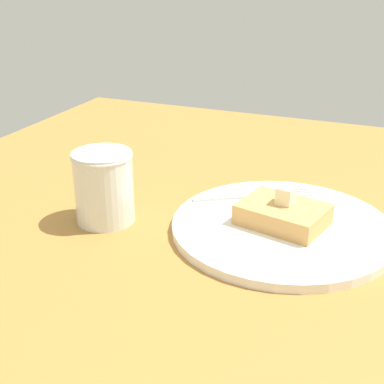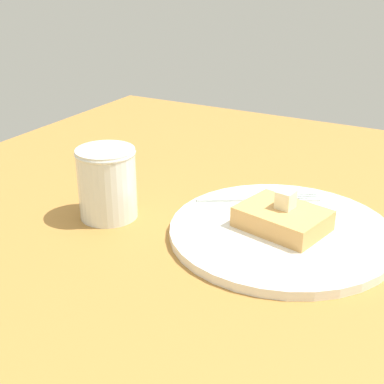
{
  "view_description": "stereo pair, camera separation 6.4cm",
  "coord_description": "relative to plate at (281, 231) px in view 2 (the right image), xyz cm",
  "views": [
    {
      "loc": [
        -48.71,
        -10.23,
        32.39
      ],
      "look_at": [
        5.29,
        12.06,
        6.69
      ],
      "focal_mm": 50.0,
      "sensor_mm": 36.0,
      "label": 1
    },
    {
      "loc": [
        -45.95,
        -15.98,
        32.39
      ],
      "look_at": [
        5.29,
        12.06,
        6.69
      ],
      "focal_mm": 50.0,
      "sensor_mm": 36.0,
      "label": 2
    }
  ],
  "objects": [
    {
      "name": "table_surface",
      "position": [
        -7.97,
        -1.51,
        -1.7
      ],
      "size": [
        115.18,
        115.18,
        2.19
      ],
      "primitive_type": "cube",
      "color": "#A77335",
      "rests_on": "ground"
    },
    {
      "name": "plate",
      "position": [
        0.0,
        0.0,
        0.0
      ],
      "size": [
        26.38,
        26.38,
        1.09
      ],
      "color": "white",
      "rests_on": "table_surface"
    },
    {
      "name": "toast_slice_center",
      "position": [
        0.0,
        0.0,
        1.71
      ],
      "size": [
        9.29,
        11.15,
        2.44
      ],
      "primitive_type": "cube",
      "rotation": [
        0.0,
        0.0,
        -0.23
      ],
      "color": "tan",
      "rests_on": "plate"
    },
    {
      "name": "butter_pat_primary",
      "position": [
        0.5,
        -0.06,
        3.97
      ],
      "size": [
        2.35,
        2.17,
        2.09
      ],
      "primitive_type": "cube",
      "rotation": [
        0.0,
        0.0,
        2.99
      ],
      "color": "#F6F0C3",
      "rests_on": "toast_slice_center"
    },
    {
      "name": "fork",
      "position": [
        6.53,
        4.57,
        0.66
      ],
      "size": [
        9.62,
        14.37,
        0.36
      ],
      "color": "silver",
      "rests_on": "plate"
    },
    {
      "name": "syrup_jar",
      "position": [
        -5.35,
        21.11,
        3.44
      ],
      "size": [
        7.46,
        7.46,
        8.96
      ],
      "color": "#4B1C0E",
      "rests_on": "table_surface"
    }
  ]
}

